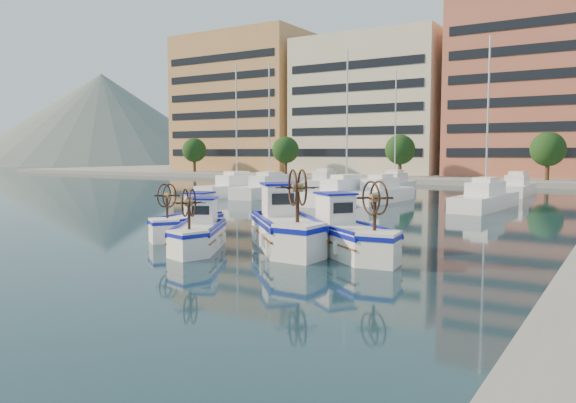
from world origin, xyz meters
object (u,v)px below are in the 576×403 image
at_px(fishing_boat_a, 189,221).
at_px(fishing_boat_c, 285,226).
at_px(fishing_boat_d, 348,234).
at_px(fishing_boat_b, 199,232).

distance_m(fishing_boat_a, fishing_boat_c, 5.52).
height_order(fishing_boat_a, fishing_boat_d, fishing_boat_d).
bearing_deg(fishing_boat_d, fishing_boat_b, 146.63).
bearing_deg(fishing_boat_a, fishing_boat_b, -51.53).
relative_size(fishing_boat_a, fishing_boat_c, 0.82).
xyz_separation_m(fishing_boat_a, fishing_boat_d, (8.22, -0.41, 0.11)).
relative_size(fishing_boat_a, fishing_boat_d, 0.89).
bearing_deg(fishing_boat_c, fishing_boat_b, 170.78).
bearing_deg(fishing_boat_a, fishing_boat_d, -12.57).
bearing_deg(fishing_boat_a, fishing_boat_c, -14.53).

